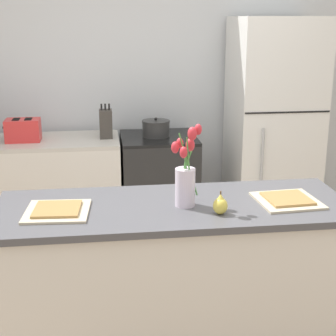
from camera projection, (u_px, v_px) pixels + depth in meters
name	position (u px, v px, depth m)	size (l,w,h in m)	color
back_wall	(141.00, 76.00, 4.39)	(5.20, 0.08, 2.70)	silver
kitchen_island	(174.00, 286.00, 2.73)	(1.80, 0.66, 0.92)	silver
back_counter	(15.00, 196.00, 4.12)	(1.68, 0.60, 0.91)	silver
stove_range	(159.00, 190.00, 4.27)	(0.60, 0.61, 0.91)	black
refrigerator	(272.00, 132.00, 4.26)	(0.68, 0.67, 1.84)	white
flower_vase	(186.00, 177.00, 2.55)	(0.15, 0.11, 0.42)	silver
pear_figurine	(220.00, 205.00, 2.47)	(0.07, 0.07, 0.12)	#E5CC4C
plate_setting_left	(57.00, 211.00, 2.49)	(0.33, 0.33, 0.02)	beige
plate_setting_right	(287.00, 200.00, 2.64)	(0.33, 0.33, 0.02)	beige
toaster	(23.00, 130.00, 3.96)	(0.28, 0.18, 0.17)	red
cooking_pot	(156.00, 128.00, 4.12)	(0.22, 0.22, 0.15)	#2D2D2D
knife_block	(106.00, 124.00, 4.07)	(0.10, 0.14, 0.27)	#3D3833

